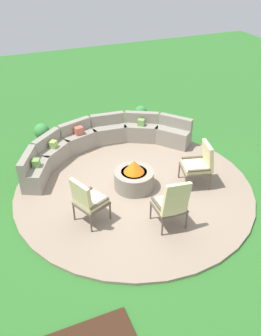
% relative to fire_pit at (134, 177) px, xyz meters
% --- Properties ---
extents(ground_plane, '(24.00, 24.00, 0.00)m').
position_rel_fire_pit_xyz_m(ground_plane, '(0.00, 0.00, -0.33)').
color(ground_plane, '#2D6B28').
extents(patio_circle, '(5.31, 5.31, 0.06)m').
position_rel_fire_pit_xyz_m(patio_circle, '(0.00, 0.00, -0.30)').
color(patio_circle, gray).
rests_on(patio_circle, ground_plane).
extents(fire_pit, '(0.88, 0.88, 0.70)m').
position_rel_fire_pit_xyz_m(fire_pit, '(0.00, 0.00, 0.00)').
color(fire_pit, gray).
rests_on(fire_pit, patio_circle).
extents(curved_stone_bench, '(4.57, 1.99, 0.76)m').
position_rel_fire_pit_xyz_m(curved_stone_bench, '(-0.20, 1.74, 0.04)').
color(curved_stone_bench, gray).
rests_on(curved_stone_bench, patio_circle).
extents(lounge_chair_front_left, '(0.73, 0.72, 1.04)m').
position_rel_fire_pit_xyz_m(lounge_chair_front_left, '(-1.26, -0.71, 0.28)').
color(lounge_chair_front_left, brown).
rests_on(lounge_chair_front_left, patio_circle).
extents(lounge_chair_front_right, '(0.58, 0.55, 1.12)m').
position_rel_fire_pit_xyz_m(lounge_chair_front_right, '(0.15, -1.45, 0.30)').
color(lounge_chair_front_right, brown).
rests_on(lounge_chair_front_right, patio_circle).
extents(lounge_chair_back_left, '(0.75, 0.72, 1.03)m').
position_rel_fire_pit_xyz_m(lounge_chair_back_left, '(1.39, -0.43, 0.27)').
color(lounge_chair_back_left, brown).
rests_on(lounge_chair_back_left, patio_circle).
extents(potted_plant_0, '(0.41, 0.41, 0.69)m').
position_rel_fire_pit_xyz_m(potted_plant_0, '(-1.50, 2.68, 0.05)').
color(potted_plant_0, brown).
rests_on(potted_plant_0, ground_plane).
extents(potted_plant_1, '(0.36, 0.36, 0.57)m').
position_rel_fire_pit_xyz_m(potted_plant_1, '(1.50, 2.99, -0.01)').
color(potted_plant_1, '#A89E8E').
rests_on(potted_plant_1, ground_plane).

